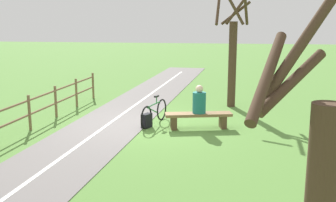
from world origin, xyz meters
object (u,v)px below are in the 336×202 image
at_px(bench, 198,118).
at_px(backpack, 146,121).
at_px(bicycle, 154,113).
at_px(tree_far_right, 233,54).
at_px(person_seated, 199,101).

xyz_separation_m(bench, backpack, (1.48, 0.15, -0.11)).
relative_size(bicycle, tree_far_right, 0.42).
xyz_separation_m(bench, tree_far_right, (-0.93, -3.11, 1.57)).
height_order(bench, tree_far_right, tree_far_right).
bearing_deg(person_seated, bench, -0.00).
bearing_deg(bicycle, person_seated, 93.86).
bearing_deg(bench, person_seated, 180.00).
distance_m(backpack, tree_far_right, 4.39).
bearing_deg(bicycle, backpack, -7.15).
xyz_separation_m(person_seated, bicycle, (1.34, -0.25, -0.44)).
bearing_deg(bicycle, tree_far_right, 156.04).
relative_size(bench, tree_far_right, 0.48).
relative_size(bench, person_seated, 2.41).
distance_m(bench, person_seated, 0.47).
distance_m(person_seated, backpack, 1.61).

